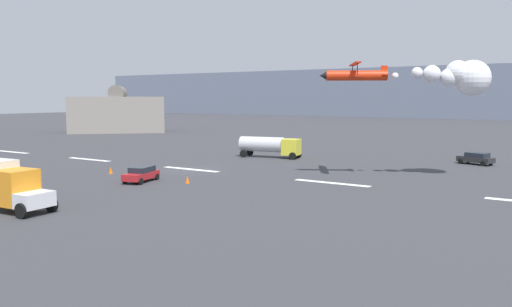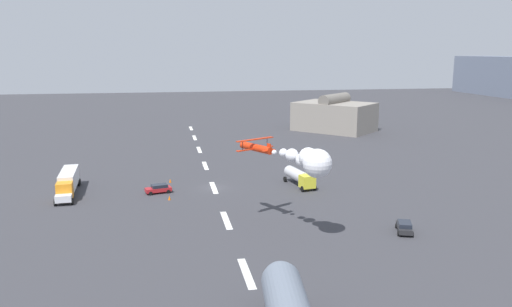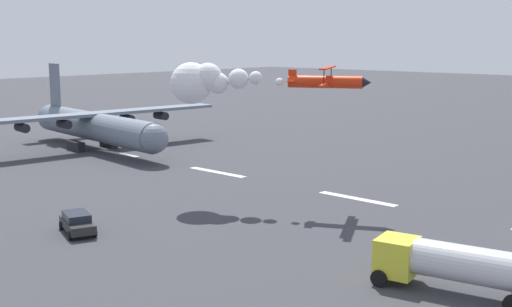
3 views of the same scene
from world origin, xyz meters
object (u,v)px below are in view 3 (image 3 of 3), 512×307
cargo_transport_plane (99,126)px  fuel_tanker_truck (449,263)px  stunt_biplane_red (213,82)px  airport_staff_sedan (77,222)px

cargo_transport_plane → fuel_tanker_truck: bearing=164.9°
cargo_transport_plane → stunt_biplane_red: stunt_biplane_red is taller
cargo_transport_plane → fuel_tanker_truck: cargo_transport_plane is taller
stunt_biplane_red → fuel_tanker_truck: bearing=166.1°
airport_staff_sedan → cargo_transport_plane: bearing=-37.0°
stunt_biplane_red → fuel_tanker_truck: size_ratio=1.73×
stunt_biplane_red → airport_staff_sedan: 17.02m
airport_staff_sedan → stunt_biplane_red: bearing=-90.8°
fuel_tanker_truck → airport_staff_sedan: (25.77, 7.60, -0.93)m
stunt_biplane_red → airport_staff_sedan: size_ratio=3.33×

